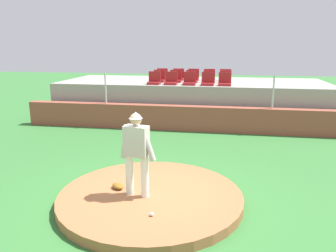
{
  "coord_description": "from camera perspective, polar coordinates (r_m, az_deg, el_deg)",
  "views": [
    {
      "loc": [
        1.41,
        -6.03,
        3.11
      ],
      "look_at": [
        0.0,
        2.07,
        1.09
      ],
      "focal_mm": 35.37,
      "sensor_mm": 36.0,
      "label": 1
    }
  ],
  "objects": [
    {
      "name": "stadium_chair_9",
      "position": [
        13.85,
        9.85,
        7.94
      ],
      "size": [
        0.48,
        0.44,
        0.5
      ],
      "rotation": [
        0.0,
        0.0,
        3.14
      ],
      "color": "maroon",
      "rests_on": "bleacher_platform"
    },
    {
      "name": "stadium_chair_12",
      "position": [
        14.82,
        4.39,
        8.47
      ],
      "size": [
        0.48,
        0.44,
        0.5
      ],
      "rotation": [
        0.0,
        0.0,
        3.14
      ],
      "color": "maroon",
      "rests_on": "bleacher_platform"
    },
    {
      "name": "stadium_chair_3",
      "position": [
        12.99,
        6.85,
        7.66
      ],
      "size": [
        0.48,
        0.44,
        0.5
      ],
      "rotation": [
        0.0,
        0.0,
        3.14
      ],
      "color": "maroon",
      "rests_on": "bleacher_platform"
    },
    {
      "name": "stadium_chair_4",
      "position": [
        13.01,
        9.75,
        7.57
      ],
      "size": [
        0.48,
        0.44,
        0.5
      ],
      "rotation": [
        0.0,
        0.0,
        3.14
      ],
      "color": "maroon",
      "rests_on": "bleacher_platform"
    },
    {
      "name": "fence_post_left",
      "position": [
        12.85,
        -10.7,
        6.47
      ],
      "size": [
        0.06,
        0.06,
        1.2
      ],
      "primitive_type": "cylinder",
      "color": "silver",
      "rests_on": "brick_barrier"
    },
    {
      "name": "stadium_chair_11",
      "position": [
        14.89,
        1.81,
        8.53
      ],
      "size": [
        0.48,
        0.44,
        0.5
      ],
      "rotation": [
        0.0,
        0.0,
        3.14
      ],
      "color": "maroon",
      "rests_on": "bleacher_platform"
    },
    {
      "name": "stadium_chair_13",
      "position": [
        14.76,
        7.11,
        8.38
      ],
      "size": [
        0.48,
        0.44,
        0.5
      ],
      "rotation": [
        0.0,
        0.0,
        3.14
      ],
      "color": "maroon",
      "rests_on": "bleacher_platform"
    },
    {
      "name": "stadium_chair_14",
      "position": [
        14.77,
        9.86,
        8.29
      ],
      "size": [
        0.48,
        0.44,
        0.5
      ],
      "rotation": [
        0.0,
        0.0,
        3.14
      ],
      "color": "maroon",
      "rests_on": "bleacher_platform"
    },
    {
      "name": "stadium_chair_2",
      "position": [
        13.07,
        3.72,
        7.77
      ],
      "size": [
        0.48,
        0.44,
        0.5
      ],
      "rotation": [
        0.0,
        0.0,
        3.14
      ],
      "color": "maroon",
      "rests_on": "bleacher_platform"
    },
    {
      "name": "stadium_chair_1",
      "position": [
        13.17,
        0.53,
        7.84
      ],
      "size": [
        0.48,
        0.44,
        0.5
      ],
      "rotation": [
        0.0,
        0.0,
        3.14
      ],
      "color": "maroon",
      "rests_on": "bleacher_platform"
    },
    {
      "name": "brick_barrier",
      "position": [
        12.31,
        3.06,
        1.36
      ],
      "size": [
        12.41,
        0.4,
        0.93
      ],
      "primitive_type": "cube",
      "color": "#954A39",
      "rests_on": "ground_plane"
    },
    {
      "name": "ground_plane",
      "position": [
        6.93,
        -3.01,
        -12.89
      ],
      "size": [
        60.0,
        60.0,
        0.0
      ],
      "primitive_type": "plane",
      "color": "#347133"
    },
    {
      "name": "bleacher_platform",
      "position": [
        14.66,
        4.23,
        4.67
      ],
      "size": [
        11.22,
        4.05,
        1.59
      ],
      "primitive_type": "cube",
      "color": "#9A988E",
      "rests_on": "ground_plane"
    },
    {
      "name": "pitcher",
      "position": [
        6.42,
        -5.46,
        -3.81
      ],
      "size": [
        0.75,
        0.33,
        1.7
      ],
      "rotation": [
        0.0,
        0.0,
        -0.19
      ],
      "color": "white",
      "rests_on": "pitchers_mound"
    },
    {
      "name": "baseball",
      "position": [
        6.0,
        -2.81,
        -14.93
      ],
      "size": [
        0.07,
        0.07,
        0.07
      ],
      "primitive_type": "sphere",
      "color": "white",
      "rests_on": "pitchers_mound"
    },
    {
      "name": "stadium_chair_6",
      "position": [
        14.03,
        1.3,
        8.21
      ],
      "size": [
        0.48,
        0.44,
        0.5
      ],
      "rotation": [
        0.0,
        0.0,
        3.14
      ],
      "color": "maroon",
      "rests_on": "bleacher_platform"
    },
    {
      "name": "stadium_chair_7",
      "position": [
        13.93,
        4.09,
        8.13
      ],
      "size": [
        0.48,
        0.44,
        0.5
      ],
      "rotation": [
        0.0,
        0.0,
        3.14
      ],
      "color": "maroon",
      "rests_on": "bleacher_platform"
    },
    {
      "name": "fielding_glove",
      "position": [
        7.09,
        -8.66,
        -10.2
      ],
      "size": [
        0.36,
        0.35,
        0.11
      ],
      "primitive_type": "ellipsoid",
      "rotation": [
        0.0,
        0.0,
        5.53
      ],
      "color": "brown",
      "rests_on": "pitchers_mound"
    },
    {
      "name": "stadium_chair_10",
      "position": [
        15.01,
        -1.05,
        8.57
      ],
      "size": [
        0.48,
        0.44,
        0.5
      ],
      "rotation": [
        0.0,
        0.0,
        3.14
      ],
      "color": "maroon",
      "rests_on": "bleacher_platform"
    },
    {
      "name": "stadium_chair_8",
      "position": [
        13.89,
        7.08,
        8.05
      ],
      "size": [
        0.48,
        0.44,
        0.5
      ],
      "rotation": [
        0.0,
        0.0,
        3.14
      ],
      "color": "maroon",
      "rests_on": "bleacher_platform"
    },
    {
      "name": "stadium_chair_5",
      "position": [
        14.14,
        -1.56,
        8.25
      ],
      "size": [
        0.48,
        0.44,
        0.5
      ],
      "rotation": [
        0.0,
        0.0,
        3.14
      ],
      "color": "maroon",
      "rests_on": "bleacher_platform"
    },
    {
      "name": "fence_post_right",
      "position": [
        12.16,
        17.69,
        5.65
      ],
      "size": [
        0.06,
        0.06,
        1.2
      ],
      "primitive_type": "cylinder",
      "color": "silver",
      "rests_on": "brick_barrier"
    },
    {
      "name": "pitchers_mound",
      "position": [
        6.88,
        -3.02,
        -12.18
      ],
      "size": [
        3.72,
        3.72,
        0.19
      ],
      "primitive_type": "cylinder",
      "color": "#A1633C",
      "rests_on": "ground_plane"
    },
    {
      "name": "stadium_chair_0",
      "position": [
        13.27,
        -2.39,
        7.87
      ],
      "size": [
        0.48,
        0.44,
        0.5
      ],
      "rotation": [
        0.0,
        0.0,
        3.14
      ],
      "color": "maroon",
      "rests_on": "bleacher_platform"
    }
  ]
}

